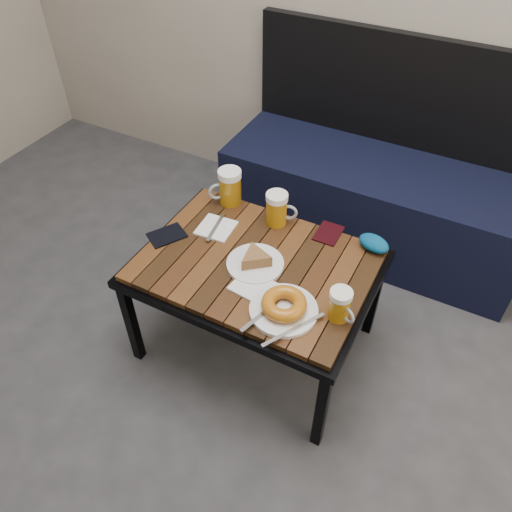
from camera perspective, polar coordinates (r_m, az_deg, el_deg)
The scene contains 12 objects.
bench at distance 2.47m, azimuth 13.33°, elevation 6.94°, with size 1.40×0.50×0.95m.
cafe_table at distance 1.80m, azimuth 0.00°, elevation -1.66°, with size 0.84×0.62×0.47m.
beer_mug_left at distance 1.99m, azimuth -3.07°, elevation 7.90°, with size 0.13×0.13×0.15m.
beer_mug_centre at distance 1.89m, azimuth 2.44°, elevation 5.42°, with size 0.13×0.10×0.13m.
beer_mug_right at distance 1.58m, azimuth 9.59°, elevation -5.53°, with size 0.11×0.09×0.11m.
plate_pie at distance 1.74m, azimuth -0.09°, elevation -0.53°, with size 0.20×0.20×0.06m.
plate_bagel at distance 1.59m, azimuth 3.19°, elevation -5.79°, with size 0.24×0.28×0.06m.
napkin_left at distance 1.90m, azimuth -4.58°, elevation 3.23°, with size 0.14×0.17×0.01m.
napkin_right at distance 1.68m, azimuth -0.35°, elevation -3.51°, with size 0.15×0.13×0.01m.
passport_navy at distance 1.90m, azimuth -10.16°, elevation 2.34°, with size 0.09×0.13×0.01m, color black.
passport_burgundy at distance 1.90m, azimuth 8.29°, elevation 2.59°, with size 0.09×0.12×0.01m, color black.
knit_pouch at distance 1.85m, azimuth 13.31°, elevation 1.44°, with size 0.12×0.08×0.05m, color navy.
Camera 1 is at (0.61, -0.21, 1.71)m, focal length 35.00 mm.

